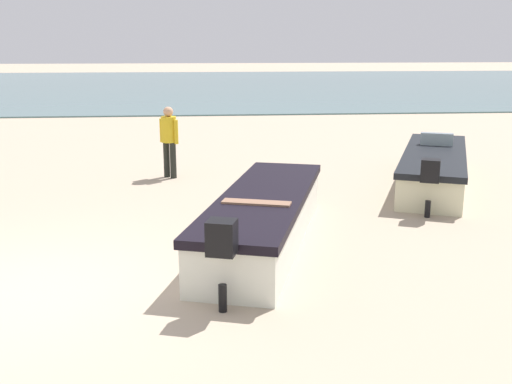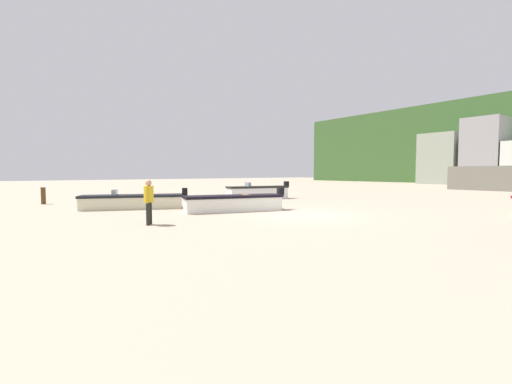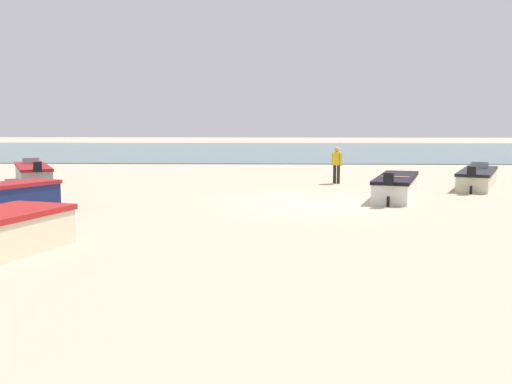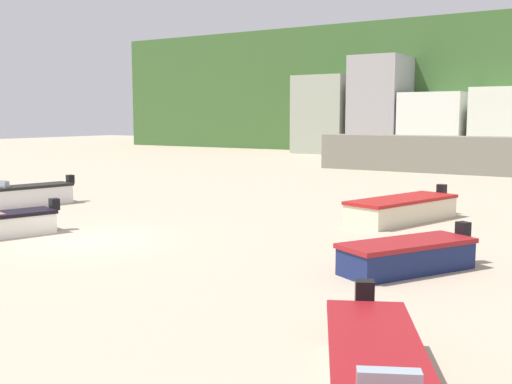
% 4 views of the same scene
% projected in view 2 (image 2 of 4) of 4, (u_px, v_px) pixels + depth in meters
% --- Properties ---
extents(ground_plane, '(160.00, 160.00, 0.00)m').
position_uv_depth(ground_plane, '(303.00, 215.00, 14.67)').
color(ground_plane, tan).
extents(townhouse_far_left, '(5.72, 6.40, 8.18)m').
position_uv_depth(townhouse_far_left, '(443.00, 159.00, 54.45)').
color(townhouse_far_left, '#959C89').
rests_on(townhouse_far_left, ground).
extents(townhouse_left, '(5.03, 6.17, 9.94)m').
position_uv_depth(townhouse_left, '(485.00, 152.00, 49.58)').
color(townhouse_left, '#969496').
rests_on(townhouse_left, ground).
extents(boat_cream_2, '(3.14, 5.18, 1.05)m').
position_uv_depth(boat_cream_2, '(133.00, 202.00, 17.12)').
color(boat_cream_2, beige).
rests_on(boat_cream_2, ground).
extents(boat_white_3, '(2.19, 4.69, 1.24)m').
position_uv_depth(boat_white_3, '(258.00, 192.00, 23.30)').
color(boat_white_3, white).
rests_on(boat_white_3, ground).
extents(boat_white_5, '(2.57, 5.05, 1.10)m').
position_uv_depth(boat_white_5, '(234.00, 203.00, 16.08)').
color(boat_white_5, white).
rests_on(boat_white_5, ground).
extents(mooring_post_near_water, '(0.25, 0.25, 1.00)m').
position_uv_depth(mooring_post_near_water, '(43.00, 196.00, 19.63)').
color(mooring_post_near_water, '#4E381B').
rests_on(mooring_post_near_water, ground).
extents(beach_walker_foreground, '(0.48, 0.48, 1.62)m').
position_uv_depth(beach_walker_foreground, '(149.00, 198.00, 11.81)').
color(beach_walker_foreground, black).
rests_on(beach_walker_foreground, ground).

